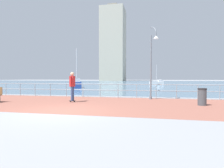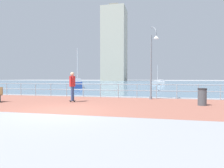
# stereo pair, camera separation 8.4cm
# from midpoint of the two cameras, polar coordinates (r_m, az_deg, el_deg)

# --- Properties ---
(ground) EXTENTS (220.00, 220.00, 0.00)m
(ground) POSITION_cam_midpoint_polar(r_m,az_deg,el_deg) (47.86, 7.26, 0.01)
(ground) COLOR gray
(brick_paving) EXTENTS (28.00, 7.07, 0.01)m
(brick_paving) POSITION_cam_midpoint_polar(r_m,az_deg,el_deg) (11.38, -8.60, -5.63)
(brick_paving) COLOR #935647
(brick_paving) RESTS_ON ground
(harbor_water) EXTENTS (180.00, 88.00, 0.00)m
(harbor_water) POSITION_cam_midpoint_polar(r_m,az_deg,el_deg) (59.25, 8.18, 0.35)
(harbor_water) COLOR slate
(harbor_water) RESTS_ON ground
(waterfront_railing) EXTENTS (25.25, 0.06, 1.03)m
(waterfront_railing) POSITION_cam_midpoint_polar(r_m,az_deg,el_deg) (14.67, -3.74, -1.17)
(waterfront_railing) COLOR #8C99A3
(waterfront_railing) RESTS_ON ground
(lamppost) EXTENTS (0.61, 0.71, 4.99)m
(lamppost) POSITION_cam_midpoint_polar(r_m,az_deg,el_deg) (13.42, 11.79, 7.27)
(lamppost) COLOR slate
(lamppost) RESTS_ON ground
(skateboarder) EXTENTS (0.40, 0.55, 1.83)m
(skateboarder) POSITION_cam_midpoint_polar(r_m,az_deg,el_deg) (11.87, -11.97, 0.02)
(skateboarder) COLOR black
(skateboarder) RESTS_ON ground
(trash_bin) EXTENTS (0.46, 0.46, 0.93)m
(trash_bin) POSITION_cam_midpoint_polar(r_m,az_deg,el_deg) (11.29, 25.14, -3.46)
(trash_bin) COLOR #474C51
(trash_bin) RESTS_ON ground
(sailboat_red) EXTENTS (3.32, 2.21, 4.49)m
(sailboat_red) POSITION_cam_midpoint_polar(r_m,az_deg,el_deg) (44.50, 13.23, 0.40)
(sailboat_red) COLOR white
(sailboat_red) RESTS_ON ground
(sailboat_ivory) EXTENTS (2.87, 4.45, 6.00)m
(sailboat_ivory) POSITION_cam_midpoint_polar(r_m,az_deg,el_deg) (29.20, -10.58, -0.00)
(sailboat_ivory) COLOR #284799
(sailboat_ivory) RESTS_ON ground
(tower_brick) EXTENTS (12.09, 12.60, 39.88)m
(tower_brick) POSITION_cam_midpoint_polar(r_m,az_deg,el_deg) (102.68, 0.34, 11.67)
(tower_brick) COLOR #B2AD99
(tower_brick) RESTS_ON ground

